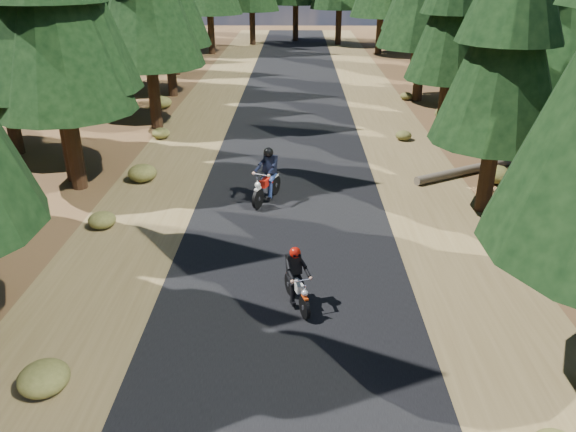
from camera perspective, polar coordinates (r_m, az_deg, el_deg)
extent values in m
plane|color=#4B321B|center=(13.75, -0.10, -6.77)|extent=(120.00, 120.00, 0.00)
cube|color=black|center=(18.21, 0.18, 1.42)|extent=(6.00, 100.00, 0.01)
cube|color=brown|center=(18.84, -13.95, 1.46)|extent=(3.20, 100.00, 0.01)
cube|color=brown|center=(18.73, 14.40, 1.28)|extent=(3.20, 100.00, 0.01)
cylinder|color=black|center=(19.94, -21.44, 9.86)|extent=(0.51, 0.51, 5.34)
cone|color=black|center=(19.46, -23.02, 19.37)|extent=(4.54, 4.54, 6.68)
cylinder|color=black|center=(17.93, 20.07, 7.20)|extent=(0.48, 0.48, 4.52)
cone|color=black|center=(17.38, 21.44, 16.10)|extent=(3.84, 3.84, 5.65)
cylinder|color=black|center=(20.71, -22.06, 11.81)|extent=(0.56, 0.56, 6.43)
cylinder|color=black|center=(21.20, 23.74, 10.98)|extent=(0.53, 0.53, 5.84)
cylinder|color=black|center=(24.87, -26.85, 11.83)|extent=(0.52, 0.52, 5.56)
cylinder|color=black|center=(26.82, -13.70, 14.63)|extent=(0.53, 0.53, 5.72)
cylinder|color=black|center=(27.14, 15.78, 13.22)|extent=(0.48, 0.48, 4.51)
cone|color=black|center=(26.78, 16.50, 19.12)|extent=(3.83, 3.83, 5.64)
cylinder|color=black|center=(30.56, -18.86, 15.79)|extent=(0.55, 0.55, 6.37)
cylinder|color=black|center=(30.60, 21.34, 15.56)|extent=(0.56, 0.56, 6.47)
cylinder|color=black|center=(33.59, -11.97, 16.58)|extent=(0.53, 0.53, 5.64)
cylinder|color=black|center=(32.48, 13.41, 16.37)|extent=(0.53, 0.53, 5.83)
cylinder|color=black|center=(36.96, -17.24, 16.57)|extent=(0.52, 0.52, 5.45)
cylinder|color=black|center=(37.95, 19.02, 15.89)|extent=(0.48, 0.48, 4.61)
cylinder|color=black|center=(40.39, -11.48, 17.00)|extent=(0.48, 0.48, 4.42)
cylinder|color=black|center=(41.20, 12.95, 17.96)|extent=(0.53, 0.53, 5.76)
cylinder|color=black|center=(46.37, -14.79, 17.81)|extent=(0.49, 0.49, 4.75)
cylinder|color=black|center=(45.88, 18.06, 17.95)|extent=(0.53, 0.53, 5.66)
cylinder|color=black|center=(36.47, -21.25, 16.71)|extent=(0.56, 0.56, 6.40)
cylinder|color=black|center=(40.08, 20.48, 17.09)|extent=(0.54, 0.54, 6.00)
cylinder|color=black|center=(49.45, -7.91, 19.68)|extent=(0.56, 0.56, 6.40)
cylinder|color=black|center=(49.40, 9.37, 19.36)|extent=(0.54, 0.54, 6.00)
cylinder|color=black|center=(52.89, -10.86, 20.01)|extent=(0.57, 0.57, 6.80)
cylinder|color=black|center=(52.82, 12.35, 19.67)|extent=(0.56, 0.56, 6.40)
cylinder|color=black|center=(55.08, -3.67, 20.10)|extent=(0.54, 0.54, 6.00)
cylinder|color=black|center=(55.03, 5.21, 20.26)|extent=(0.56, 0.56, 6.40)
cylinder|color=black|center=(57.88, 0.78, 20.75)|extent=(0.57, 0.57, 6.80)
cylinder|color=black|center=(49.74, -15.29, 18.66)|extent=(0.52, 0.52, 5.60)
cylinder|color=black|center=(49.61, 16.79, 18.71)|extent=(0.54, 0.54, 6.00)
cylinder|color=#4C4233|center=(21.66, 17.79, 4.48)|extent=(4.35, 2.68, 0.32)
cylinder|color=#4C4233|center=(19.51, 27.10, 0.58)|extent=(4.06, 0.94, 0.24)
ellipsoid|color=#474C1E|center=(21.08, 20.46, 3.98)|extent=(1.02, 1.02, 0.61)
ellipsoid|color=#474C1E|center=(25.56, -12.79, 8.19)|extent=(0.78, 0.78, 0.47)
ellipsoid|color=#474C1E|center=(31.01, -12.76, 11.19)|extent=(1.10, 1.10, 0.66)
ellipsoid|color=#474C1E|center=(17.27, -18.37, -0.39)|extent=(0.80, 0.80, 0.48)
ellipsoid|color=#474C1E|center=(20.56, -14.58, 4.25)|extent=(1.01, 1.01, 0.61)
ellipsoid|color=#474C1E|center=(16.07, 23.83, -2.98)|extent=(0.98, 0.98, 0.59)
ellipsoid|color=#474C1E|center=(11.42, -23.56, -14.86)|extent=(0.92, 0.92, 0.55)
ellipsoid|color=#474C1E|center=(29.12, 15.69, 10.01)|extent=(1.03, 1.03, 0.62)
ellipsoid|color=#474C1E|center=(25.23, 11.65, 8.02)|extent=(0.70, 0.70, 0.42)
ellipsoid|color=#474C1E|center=(33.00, 11.93, 11.83)|extent=(0.70, 0.70, 0.42)
cube|color=black|center=(12.41, 0.93, -5.38)|extent=(0.36, 0.29, 0.46)
sphere|color=#A31006|center=(12.24, 0.94, -4.03)|extent=(0.32, 0.32, 0.25)
cube|color=black|center=(17.87, -2.22, 5.05)|extent=(0.46, 0.38, 0.57)
sphere|color=black|center=(17.74, -2.24, 6.32)|extent=(0.42, 0.42, 0.32)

